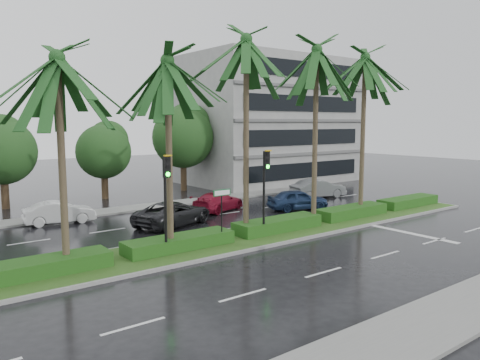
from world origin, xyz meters
TOP-DOWN VIEW (x-y plane):
  - ground at (0.00, 0.00)m, footprint 120.00×120.00m
  - near_sidewalk at (0.00, -10.20)m, footprint 40.00×2.40m
  - far_sidewalk at (0.00, 12.00)m, footprint 40.00×2.00m
  - median at (0.00, 1.00)m, footprint 36.00×4.00m
  - hedge at (0.00, 1.00)m, footprint 35.20×1.40m
  - lane_markings at (3.04, -0.43)m, footprint 34.00×13.06m
  - palm_row at (-1.24, 1.02)m, footprint 26.30×4.20m
  - signal_median_left at (-4.00, 0.30)m, footprint 0.34×0.42m
  - signal_median_right at (1.50, 0.30)m, footprint 0.34×0.42m
  - street_sign at (-1.00, 0.48)m, footprint 0.95×0.09m
  - bg_trees at (1.37, 17.59)m, footprint 32.42×5.21m
  - building at (17.00, 18.00)m, footprint 16.00×10.00m
  - car_white at (-5.50, 10.45)m, footprint 1.88×4.10m
  - car_darkgrey at (-0.50, 6.01)m, footprint 3.93×5.51m
  - car_red at (4.00, 8.01)m, footprint 3.23×4.65m
  - car_blue at (8.50, 5.11)m, footprint 2.86×4.37m
  - car_grey at (13.28, 7.75)m, footprint 2.39×4.65m

SIDE VIEW (x-z plane):
  - ground at x=0.00m, z-range 0.00..0.00m
  - lane_markings at x=3.04m, z-range 0.00..0.01m
  - near_sidewalk at x=0.00m, z-range 0.00..0.12m
  - far_sidewalk at x=0.00m, z-range 0.00..0.12m
  - median at x=0.00m, z-range 0.00..0.16m
  - hedge at x=0.00m, z-range 0.15..0.75m
  - car_red at x=4.00m, z-range 0.00..1.25m
  - car_white at x=-5.50m, z-range 0.00..1.30m
  - car_blue at x=8.50m, z-range 0.00..1.38m
  - car_darkgrey at x=-0.50m, z-range 0.00..1.39m
  - car_grey at x=13.28m, z-range 0.00..1.46m
  - street_sign at x=-1.00m, z-range 0.82..3.42m
  - signal_median_left at x=-4.00m, z-range 0.82..5.18m
  - signal_median_right at x=1.50m, z-range 0.82..5.18m
  - bg_trees at x=1.37m, z-range 0.53..8.07m
  - building at x=17.00m, z-range 0.00..12.00m
  - palm_row at x=-1.24m, z-range 3.04..13.54m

